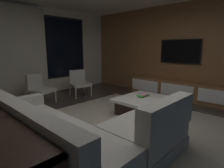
{
  "coord_description": "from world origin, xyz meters",
  "views": [
    {
      "loc": [
        -2.31,
        -2.04,
        1.45
      ],
      "look_at": [
        0.62,
        0.73,
        0.66
      ],
      "focal_mm": 29.65,
      "sensor_mm": 36.0,
      "label": 1
    }
  ],
  "objects_px": {
    "book_stack_on_coffee_table": "(143,95)",
    "media_console": "(181,91)",
    "accent_chair_near_window": "(79,82)",
    "accent_chair_by_curtain": "(39,87)",
    "sectional_couch": "(76,136)",
    "coffee_table": "(147,106)",
    "mounted_tv": "(180,51)"
  },
  "relations": [
    {
      "from": "media_console",
      "to": "accent_chair_near_window",
      "type": "bearing_deg",
      "value": 125.12
    },
    {
      "from": "sectional_couch",
      "to": "media_console",
      "type": "bearing_deg",
      "value": 2.58
    },
    {
      "from": "sectional_couch",
      "to": "accent_chair_by_curtain",
      "type": "relative_size",
      "value": 3.21
    },
    {
      "from": "accent_chair_near_window",
      "to": "accent_chair_by_curtain",
      "type": "xyz_separation_m",
      "value": [
        -1.23,
        0.1,
        0.0
      ]
    },
    {
      "from": "book_stack_on_coffee_table",
      "to": "accent_chair_near_window",
      "type": "height_order",
      "value": "accent_chair_near_window"
    },
    {
      "from": "book_stack_on_coffee_table",
      "to": "media_console",
      "type": "bearing_deg",
      "value": -6.66
    },
    {
      "from": "sectional_couch",
      "to": "accent_chair_near_window",
      "type": "relative_size",
      "value": 3.21
    },
    {
      "from": "coffee_table",
      "to": "accent_chair_by_curtain",
      "type": "height_order",
      "value": "accent_chair_by_curtain"
    },
    {
      "from": "accent_chair_near_window",
      "to": "mounted_tv",
      "type": "relative_size",
      "value": 0.66
    },
    {
      "from": "book_stack_on_coffee_table",
      "to": "accent_chair_by_curtain",
      "type": "relative_size",
      "value": 0.37
    },
    {
      "from": "accent_chair_by_curtain",
      "to": "mounted_tv",
      "type": "xyz_separation_m",
      "value": [
        3.14,
        -2.36,
        0.92
      ]
    },
    {
      "from": "accent_chair_near_window",
      "to": "media_console",
      "type": "relative_size",
      "value": 0.25
    },
    {
      "from": "accent_chair_by_curtain",
      "to": "mounted_tv",
      "type": "height_order",
      "value": "mounted_tv"
    },
    {
      "from": "sectional_couch",
      "to": "accent_chair_near_window",
      "type": "xyz_separation_m",
      "value": [
        2.02,
        2.63,
        0.14
      ]
    },
    {
      "from": "book_stack_on_coffee_table",
      "to": "mounted_tv",
      "type": "height_order",
      "value": "mounted_tv"
    },
    {
      "from": "book_stack_on_coffee_table",
      "to": "accent_chair_near_window",
      "type": "bearing_deg",
      "value": 92.53
    },
    {
      "from": "coffee_table",
      "to": "accent_chair_near_window",
      "type": "xyz_separation_m",
      "value": [
        -0.01,
        2.43,
        0.25
      ]
    },
    {
      "from": "accent_chair_by_curtain",
      "to": "mounted_tv",
      "type": "relative_size",
      "value": 0.66
    },
    {
      "from": "media_console",
      "to": "mounted_tv",
      "type": "xyz_separation_m",
      "value": [
        0.18,
        0.2,
        1.1
      ]
    },
    {
      "from": "accent_chair_near_window",
      "to": "mounted_tv",
      "type": "bearing_deg",
      "value": -49.8
    },
    {
      "from": "sectional_couch",
      "to": "media_console",
      "type": "relative_size",
      "value": 0.81
    },
    {
      "from": "accent_chair_near_window",
      "to": "mounted_tv",
      "type": "height_order",
      "value": "mounted_tv"
    },
    {
      "from": "sectional_couch",
      "to": "book_stack_on_coffee_table",
      "type": "height_order",
      "value": "sectional_couch"
    },
    {
      "from": "accent_chair_near_window",
      "to": "accent_chair_by_curtain",
      "type": "relative_size",
      "value": 1.0
    },
    {
      "from": "coffee_table",
      "to": "accent_chair_by_curtain",
      "type": "xyz_separation_m",
      "value": [
        -1.23,
        2.53,
        0.25
      ]
    },
    {
      "from": "accent_chair_near_window",
      "to": "accent_chair_by_curtain",
      "type": "height_order",
      "value": "same"
    },
    {
      "from": "sectional_couch",
      "to": "book_stack_on_coffee_table",
      "type": "bearing_deg",
      "value": 9.63
    },
    {
      "from": "book_stack_on_coffee_table",
      "to": "accent_chair_near_window",
      "type": "distance_m",
      "value": 2.27
    },
    {
      "from": "coffee_table",
      "to": "media_console",
      "type": "bearing_deg",
      "value": -1.11
    },
    {
      "from": "sectional_couch",
      "to": "media_console",
      "type": "distance_m",
      "value": 3.75
    },
    {
      "from": "book_stack_on_coffee_table",
      "to": "accent_chair_by_curtain",
      "type": "bearing_deg",
      "value": 119.28
    },
    {
      "from": "book_stack_on_coffee_table",
      "to": "media_console",
      "type": "distance_m",
      "value": 1.65
    }
  ]
}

